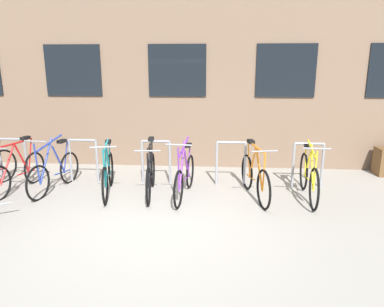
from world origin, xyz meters
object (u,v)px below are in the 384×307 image
at_px(bicycle_yellow, 309,177).
at_px(bicycle_orange, 255,177).
at_px(bicycle_black, 151,175).
at_px(bicycle_teal, 108,174).
at_px(bicycle_purple, 185,177).
at_px(bicycle_red, 17,172).
at_px(bicycle_blue, 55,172).

distance_m(bicycle_yellow, bicycle_orange, 0.97).
bearing_deg(bicycle_black, bicycle_teal, -178.49).
bearing_deg(bicycle_teal, bicycle_black, 1.51).
bearing_deg(bicycle_purple, bicycle_red, 178.87).
xyz_separation_m(bicycle_red, bicycle_yellow, (5.44, 0.01, 0.02)).
bearing_deg(bicycle_teal, bicycle_purple, -1.99).
bearing_deg(bicycle_orange, bicycle_purple, -178.33).
distance_m(bicycle_yellow, bicycle_teal, 3.68).
xyz_separation_m(bicycle_red, bicycle_teal, (1.77, -0.01, 0.01)).
height_order(bicycle_yellow, bicycle_black, bicycle_yellow).
bearing_deg(bicycle_yellow, bicycle_red, -179.85).
bearing_deg(bicycle_red, bicycle_blue, 5.63).
bearing_deg(bicycle_blue, bicycle_purple, -3.01).
height_order(bicycle_black, bicycle_teal, bicycle_black).
relative_size(bicycle_blue, bicycle_yellow, 0.93).
distance_m(bicycle_blue, bicycle_purple, 2.51).
xyz_separation_m(bicycle_red, bicycle_purple, (3.21, -0.06, 0.00)).
bearing_deg(bicycle_blue, bicycle_black, -1.86).
bearing_deg(bicycle_orange, bicycle_blue, 178.56).
xyz_separation_m(bicycle_blue, bicycle_orange, (3.78, -0.10, 0.01)).
distance_m(bicycle_red, bicycle_orange, 4.48).
relative_size(bicycle_black, bicycle_teal, 1.00).
bearing_deg(bicycle_black, bicycle_yellow, 0.12).
bearing_deg(bicycle_teal, bicycle_blue, 175.61).
relative_size(bicycle_orange, bicycle_purple, 0.98).
bearing_deg(bicycle_black, bicycle_blue, 178.14).
bearing_deg(bicycle_orange, bicycle_yellow, 2.41).
distance_m(bicycle_red, bicycle_purple, 3.21).
height_order(bicycle_blue, bicycle_red, bicycle_blue).
distance_m(bicycle_red, bicycle_yellow, 5.44).
bearing_deg(bicycle_orange, bicycle_red, 179.67).
height_order(bicycle_yellow, bicycle_orange, bicycle_yellow).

